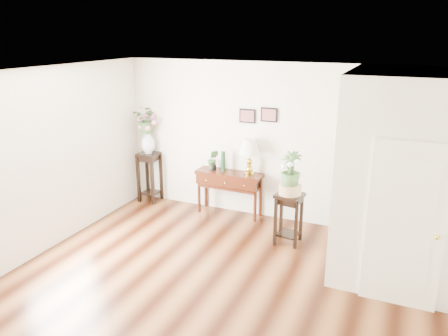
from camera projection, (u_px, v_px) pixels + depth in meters
The scene contains 19 objects.
floor at pixel (218, 297), 5.62m from camera, with size 6.00×5.50×0.02m, color brown.
ceiling at pixel (217, 77), 4.79m from camera, with size 6.00×5.50×0.02m, color white.
wall_back at pixel (282, 144), 7.62m from camera, with size 6.00×0.02×2.80m, color white.
wall_left at pixel (30, 167), 6.34m from camera, with size 0.02×5.50×2.80m, color white.
partition at pixel (411, 175), 5.97m from camera, with size 1.80×1.95×2.80m, color white.
door at pixel (405, 227), 5.20m from camera, with size 0.90×0.05×2.10m, color white.
art_print_left at pixel (247, 116), 7.71m from camera, with size 0.30×0.02×0.25m, color black.
art_print_right at pixel (269, 115), 7.54m from camera, with size 0.30×0.02×0.25m, color black.
wall_ornament at pixel (346, 121), 6.24m from camera, with size 0.51×0.51×0.07m, color #AD6E3C.
console_table at pixel (229, 193), 8.10m from camera, with size 1.24×0.41×0.82m, color black.
table_lamp at pixel (250, 156), 7.73m from camera, with size 0.37×0.37×0.66m, color gold.
green_vase at pixel (223, 162), 7.98m from camera, with size 0.08×0.08×0.37m, color #13361E.
potted_plant at pixel (213, 160), 8.05m from camera, with size 0.20×0.16×0.37m, color #3A612F.
plant_stand_a at pixel (150, 177), 8.73m from camera, with size 0.39×0.39×0.99m, color black.
porcelain_vase at pixel (148, 142), 8.51m from camera, with size 0.26×0.26×0.45m, color white, non-canonical shape.
lily_arrangement at pixel (147, 119), 8.38m from camera, with size 0.50×0.43×0.55m, color #3A612F.
plant_stand_b at pixel (289, 218), 6.98m from camera, with size 0.39×0.39×0.84m, color black.
ceramic_bowl at pixel (290, 189), 6.83m from camera, with size 0.36×0.36×0.16m, color tan.
narcissus at pixel (291, 170), 6.73m from camera, with size 0.32×0.32×0.57m, color #3A612F.
Camera 1 is at (1.99, -4.44, 3.28)m, focal length 35.00 mm.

